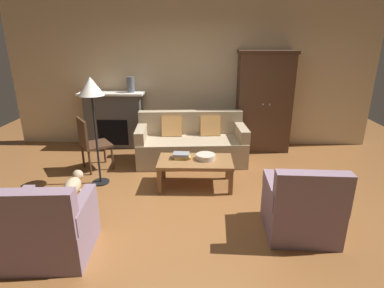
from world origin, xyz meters
name	(u,v)px	position (x,y,z in m)	size (l,w,h in m)	color
ground_plane	(186,203)	(0.00, 0.00, 0.00)	(9.60, 9.60, 0.00)	brown
back_wall	(191,76)	(0.00, 2.55, 1.40)	(7.20, 0.10, 2.80)	beige
fireplace	(114,119)	(-1.55, 2.30, 0.57)	(1.26, 0.48, 1.12)	#4C4947
armoire	(263,102)	(1.40, 2.22, 0.96)	(1.06, 0.57, 1.91)	#472D1E
couch	(191,144)	(0.03, 1.54, 0.32)	(1.97, 0.98, 0.86)	tan
coffee_table	(195,163)	(0.11, 0.52, 0.37)	(1.10, 0.60, 0.42)	olive
fruit_bowl	(206,157)	(0.27, 0.57, 0.46)	(0.29, 0.29, 0.08)	beige
book_stack	(182,156)	(-0.09, 0.59, 0.46)	(0.27, 0.20, 0.09)	gold
mantel_vase_terracotta	(92,86)	(-1.93, 2.28, 1.23)	(0.11, 0.11, 0.23)	#A86042
mantel_vase_slate	(131,84)	(-1.17, 2.28, 1.27)	(0.15, 0.15, 0.30)	#565B66
armchair_near_left	(50,229)	(-1.33, -1.10, 0.32)	(0.82, 0.82, 0.88)	gray
armchair_near_right	(302,209)	(1.33, -0.65, 0.32)	(0.81, 0.80, 0.88)	gray
side_chair_wooden	(90,141)	(-1.64, 1.09, 0.51)	(0.61, 0.61, 0.90)	#472D1E
floor_lamp	(91,93)	(-1.36, 0.59, 1.40)	(0.36, 0.36, 1.63)	black
dog	(73,186)	(-1.53, -0.01, 0.25)	(0.21, 0.57, 0.39)	tan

